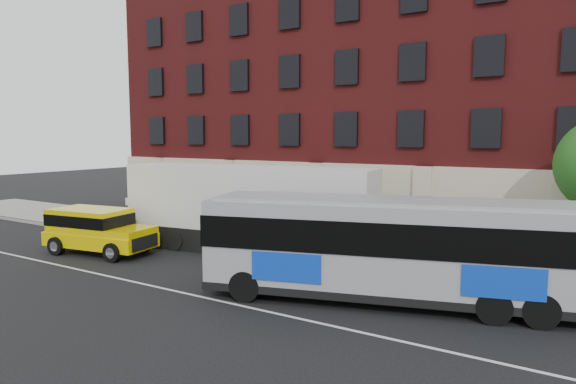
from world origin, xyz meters
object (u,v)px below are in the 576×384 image
Objects in this scene: city_bus at (396,246)px; yellow_suv at (96,228)px; shipping_container at (247,210)px; sign_pole at (129,212)px.

city_bus is 14.78m from yellow_suv.
yellow_suv is (-14.75, -0.61, -0.73)m from city_bus.
city_bus is 1.03× the size of shipping_container.
yellow_suv is at bearing -177.64° from city_bus.
city_bus reaches higher than yellow_suv.
city_bus is (16.19, -2.65, 0.50)m from sign_pole.
sign_pole is 16.41m from city_bus.
sign_pole is at bearing -173.85° from shipping_container.
sign_pole is at bearing 113.83° from yellow_suv.
sign_pole is 3.57m from yellow_suv.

